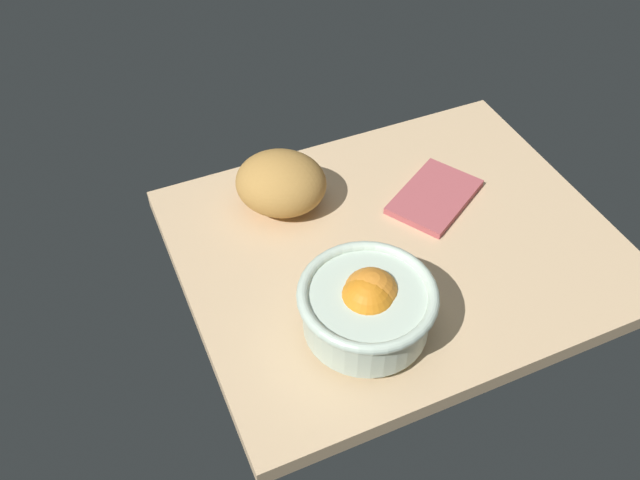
% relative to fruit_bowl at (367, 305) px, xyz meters
% --- Properties ---
extents(ground_plane, '(0.67, 0.54, 0.03)m').
position_rel_fruit_bowl_xyz_m(ground_plane, '(0.12, 0.13, -0.07)').
color(ground_plane, '#D9B587').
extents(fruit_bowl, '(0.19, 0.19, 0.10)m').
position_rel_fruit_bowl_xyz_m(fruit_bowl, '(0.00, 0.00, 0.00)').
color(fruit_bowl, silver).
rests_on(fruit_bowl, ground).
extents(bread_loaf, '(0.20, 0.19, 0.10)m').
position_rel_fruit_bowl_xyz_m(bread_loaf, '(-0.01, 0.29, -0.01)').
color(bread_loaf, '#BD8842').
rests_on(bread_loaf, ground).
extents(napkin_folded, '(0.19, 0.17, 0.01)m').
position_rel_fruit_bowl_xyz_m(napkin_folded, '(0.23, 0.20, -0.05)').
color(napkin_folded, '#B35156').
rests_on(napkin_folded, ground).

